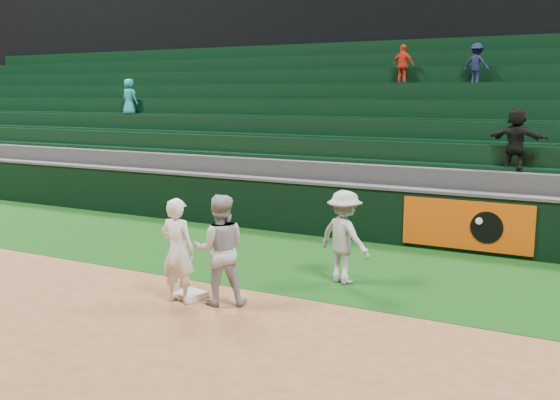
# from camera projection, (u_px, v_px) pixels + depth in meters

# --- Properties ---
(ground) EXTENTS (70.00, 70.00, 0.00)m
(ground) POSITION_uv_depth(u_px,v_px,m) (203.00, 303.00, 9.73)
(ground) COLOR brown
(ground) RESTS_ON ground
(foul_grass) EXTENTS (36.00, 4.20, 0.01)m
(foul_grass) POSITION_uv_depth(u_px,v_px,m) (290.00, 259.00, 12.34)
(foul_grass) COLOR #0C330D
(foul_grass) RESTS_ON ground
(upper_deck) EXTENTS (40.00, 12.00, 12.00)m
(upper_deck) POSITION_uv_depth(u_px,v_px,m) (460.00, 21.00, 23.94)
(upper_deck) COLOR black
(upper_deck) RESTS_ON ground
(first_base) EXTENTS (0.48, 0.48, 0.09)m
(first_base) POSITION_uv_depth(u_px,v_px,m) (190.00, 295.00, 9.98)
(first_base) COLOR silver
(first_base) RESTS_ON ground
(first_baseman) EXTENTS (0.61, 0.41, 1.65)m
(first_baseman) POSITION_uv_depth(u_px,v_px,m) (178.00, 251.00, 9.65)
(first_baseman) COLOR white
(first_baseman) RESTS_ON ground
(baserunner) EXTENTS (1.05, 0.99, 1.72)m
(baserunner) POSITION_uv_depth(u_px,v_px,m) (220.00, 250.00, 9.56)
(baserunner) COLOR #A6A8B1
(baserunner) RESTS_ON ground
(base_coach) EXTENTS (1.18, 0.93, 1.60)m
(base_coach) POSITION_uv_depth(u_px,v_px,m) (344.00, 237.00, 10.65)
(base_coach) COLOR #A4A6B2
(base_coach) RESTS_ON foul_grass
(field_wall) EXTENTS (36.00, 0.45, 1.25)m
(field_wall) POSITION_uv_depth(u_px,v_px,m) (334.00, 210.00, 14.14)
(field_wall) COLOR black
(field_wall) RESTS_ON ground
(stadium_seating) EXTENTS (36.00, 5.95, 4.85)m
(stadium_seating) POSITION_uv_depth(u_px,v_px,m) (387.00, 150.00, 17.26)
(stadium_seating) COLOR #323234
(stadium_seating) RESTS_ON ground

